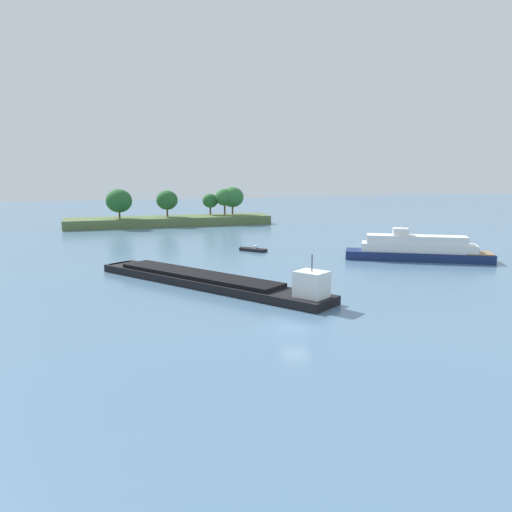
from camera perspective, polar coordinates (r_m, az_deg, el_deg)
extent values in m
plane|color=slate|center=(48.57, 4.35, -7.95)|extent=(400.00, 400.00, 0.00)
cube|color=#566B3D|center=(134.82, -9.41, 3.78)|extent=(51.09, 10.09, 2.23)
cylinder|color=#513823|center=(132.34, -14.67, 4.37)|extent=(0.44, 0.44, 1.81)
ellipsoid|color=#235B28|center=(132.09, -14.73, 5.84)|extent=(6.30, 6.30, 5.67)
cylinder|color=#513823|center=(135.02, -9.65, 4.69)|extent=(0.44, 0.44, 2.02)
ellipsoid|color=#235B28|center=(134.79, -9.69, 6.03)|extent=(5.41, 5.41, 4.87)
cylinder|color=#513823|center=(138.87, -5.00, 4.93)|extent=(0.44, 0.44, 2.07)
ellipsoid|color=#235B28|center=(138.68, -5.02, 6.03)|extent=(4.06, 4.06, 3.66)
cylinder|color=#513823|center=(138.42, -3.43, 5.06)|extent=(0.44, 0.44, 2.66)
ellipsoid|color=#2D6B33|center=(138.19, -3.45, 6.43)|extent=(4.96, 4.96, 4.46)
cylinder|color=#513823|center=(139.21, -2.58, 5.01)|extent=(0.44, 0.44, 2.25)
ellipsoid|color=#2D6B33|center=(138.97, -2.59, 6.45)|extent=(5.92, 5.92, 5.33)
cube|color=black|center=(92.34, -0.31, 0.69)|extent=(4.49, 4.86, 0.50)
cube|color=white|center=(92.06, -0.12, 0.98)|extent=(1.00, 0.95, 0.50)
cube|color=black|center=(93.75, -1.63, 0.84)|extent=(0.43, 0.42, 0.56)
cube|color=black|center=(65.63, -5.44, -2.85)|extent=(24.18, 31.81, 1.00)
cube|color=black|center=(66.50, -6.39, -2.04)|extent=(17.53, 22.69, 0.50)
cube|color=white|center=(55.89, 6.09, -3.08)|extent=(4.05, 4.17, 2.80)
cylinder|color=#333338|center=(55.43, 6.13, -0.76)|extent=(0.12, 0.12, 1.80)
cube|color=black|center=(78.33, -14.61, -1.03)|extent=(3.54, 2.84, 0.90)
cube|color=navy|center=(87.23, 17.24, 0.01)|extent=(21.95, 14.74, 1.38)
cube|color=white|center=(87.03, 17.29, 0.88)|extent=(17.27, 11.77, 1.30)
cube|color=white|center=(86.81, 17.07, 1.73)|extent=(15.03, 10.21, 1.30)
cube|color=white|center=(86.46, 15.51, 2.58)|extent=(3.06, 2.89, 1.10)
cube|color=#937551|center=(88.46, 23.11, 0.30)|extent=(5.48, 5.44, 0.16)
cylinder|color=silver|center=(86.33, 15.54, 3.40)|extent=(0.10, 0.10, 1.40)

